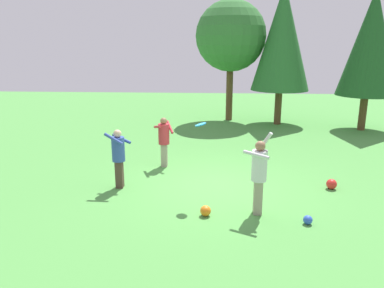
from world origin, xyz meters
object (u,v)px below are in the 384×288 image
at_px(person_bystander, 164,138).
at_px(ball_orange, 206,211).
at_px(frisbee, 201,125).
at_px(tree_right, 282,38).
at_px(ball_red, 332,184).
at_px(person_catcher, 118,154).
at_px(tree_center, 231,36).
at_px(person_thrower, 259,171).
at_px(ball_blue, 308,220).
at_px(tree_far_right, 371,43).

xyz_separation_m(person_bystander, ball_orange, (1.39, -3.47, -0.80)).
xyz_separation_m(frisbee, tree_right, (3.34, 9.31, 2.11)).
bearing_deg(person_bystander, frisbee, 0.00).
bearing_deg(frisbee, ball_red, 13.94).
relative_size(person_catcher, tree_center, 0.27).
xyz_separation_m(person_thrower, ball_blue, (1.02, -0.46, -0.92)).
bearing_deg(ball_blue, ball_orange, 172.98).
xyz_separation_m(person_catcher, tree_far_right, (9.09, 7.62, 2.85)).
height_order(person_catcher, tree_right, tree_right).
xyz_separation_m(frisbee, tree_far_right, (6.90, 8.25, 1.90)).
relative_size(person_thrower, person_bystander, 1.21).
xyz_separation_m(person_bystander, ball_red, (4.69, -1.64, -0.78)).
relative_size(person_catcher, tree_right, 0.25).
xyz_separation_m(person_catcher, ball_red, (5.64, 0.23, -0.80)).
bearing_deg(person_bystander, tree_right, 119.87).
distance_m(ball_red, tree_right, 9.29).
height_order(ball_orange, ball_red, ball_red).
distance_m(frisbee, tree_far_right, 10.92).
bearing_deg(tree_right, person_catcher, -122.46).
relative_size(person_thrower, person_catcher, 1.18).
distance_m(tree_far_right, tree_right, 3.73).
bearing_deg(tree_center, person_bystander, -106.39).
relative_size(person_bystander, ball_blue, 7.89).
height_order(ball_orange, ball_blue, ball_orange).
height_order(tree_far_right, tree_center, tree_far_right).
distance_m(person_thrower, person_catcher, 3.79).
height_order(ball_red, tree_right, tree_right).
relative_size(ball_orange, ball_red, 0.88).
xyz_separation_m(frisbee, ball_blue, (2.35, -1.24, -1.79)).
bearing_deg(tree_right, tree_far_right, -16.50).
bearing_deg(ball_orange, tree_far_right, 53.82).
bearing_deg(person_catcher, ball_orange, -18.24).
xyz_separation_m(person_thrower, person_bystander, (-2.56, 3.28, -0.10)).
distance_m(ball_orange, ball_red, 3.77).
xyz_separation_m(ball_blue, tree_center, (-1.32, 11.46, 4.00)).
height_order(ball_orange, tree_far_right, tree_far_right).
bearing_deg(person_thrower, person_bystander, -21.70).
distance_m(person_thrower, tree_right, 10.70).
bearing_deg(ball_red, person_thrower, -142.47).
distance_m(person_thrower, tree_center, 11.42).
bearing_deg(person_thrower, tree_right, -70.99).
bearing_deg(ball_blue, person_bystander, 133.81).
bearing_deg(person_thrower, person_catcher, 8.48).
bearing_deg(person_bystander, person_catcher, -53.24).
bearing_deg(frisbee, ball_blue, -27.78).
height_order(frisbee, ball_blue, frisbee).
xyz_separation_m(person_thrower, frisbee, (-1.33, 0.78, 0.87)).
bearing_deg(ball_orange, person_catcher, 145.72).
distance_m(ball_red, tree_center, 10.45).
distance_m(person_thrower, ball_blue, 1.45).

